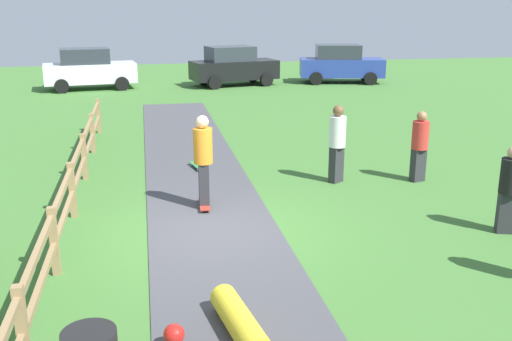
% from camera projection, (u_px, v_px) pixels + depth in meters
% --- Properties ---
extents(ground_plane, '(60.00, 60.00, 0.00)m').
position_uv_depth(ground_plane, '(214.00, 232.00, 10.81)').
color(ground_plane, '#427533').
extents(asphalt_path, '(2.40, 28.00, 0.02)m').
position_uv_depth(asphalt_path, '(214.00, 231.00, 10.81)').
color(asphalt_path, '#47474C').
rests_on(asphalt_path, ground_plane).
extents(wooden_fence, '(0.12, 18.12, 1.10)m').
position_uv_depth(wooden_fence, '(64.00, 206.00, 10.16)').
color(wooden_fence, '#997A51').
rests_on(wooden_fence, ground_plane).
extents(skater_riding, '(0.40, 0.81, 1.90)m').
position_uv_depth(skater_riding, '(203.00, 157.00, 11.73)').
color(skater_riding, '#B23326').
rests_on(skater_riding, asphalt_path).
extents(skater_fallen, '(1.25, 1.47, 0.36)m').
position_uv_depth(skater_fallen, '(234.00, 323.00, 7.38)').
color(skater_fallen, yellow).
rests_on(skater_fallen, asphalt_path).
extents(skateboard_loose, '(0.38, 0.82, 0.08)m').
position_uv_depth(skateboard_loose, '(197.00, 165.00, 14.81)').
color(skateboard_loose, '#338C4C').
rests_on(skateboard_loose, asphalt_path).
extents(bystander_black, '(0.47, 0.47, 1.62)m').
position_uv_depth(bystander_black, '(510.00, 186.00, 10.53)').
color(bystander_black, '#2D2D33').
rests_on(bystander_black, ground_plane).
extents(bystander_white, '(0.53, 0.53, 1.81)m').
position_uv_depth(bystander_white, '(337.00, 140.00, 13.49)').
color(bystander_white, '#2D2D33').
rests_on(bystander_white, ground_plane).
extents(bystander_red, '(0.47, 0.47, 1.66)m').
position_uv_depth(bystander_red, '(420.00, 143.00, 13.59)').
color(bystander_red, '#2D2D33').
rests_on(bystander_red, ground_plane).
extents(parked_car_white, '(4.39, 2.44, 1.92)m').
position_uv_depth(parked_car_white, '(89.00, 69.00, 27.77)').
color(parked_car_white, silver).
rests_on(parked_car_white, ground_plane).
extents(parked_car_black, '(4.47, 2.68, 1.92)m').
position_uv_depth(parked_car_black, '(233.00, 66.00, 29.00)').
color(parked_car_black, black).
rests_on(parked_car_black, ground_plane).
extents(parked_car_blue, '(4.46, 2.64, 1.92)m').
position_uv_depth(parked_car_blue, '(341.00, 64.00, 30.01)').
color(parked_car_blue, '#283D99').
rests_on(parked_car_blue, ground_plane).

